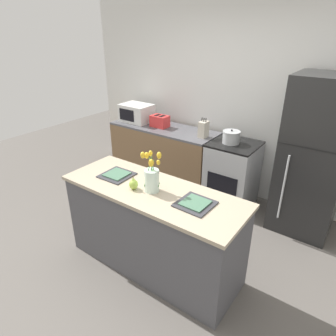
{
  "coord_description": "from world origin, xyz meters",
  "views": [
    {
      "loc": [
        1.53,
        -1.86,
        2.27
      ],
      "look_at": [
        0.0,
        0.25,
        1.02
      ],
      "focal_mm": 32.0,
      "sensor_mm": 36.0,
      "label": 1
    }
  ],
  "objects_px": {
    "flower_vase": "(152,177)",
    "plate_setting_right": "(195,204)",
    "refrigerator": "(314,158)",
    "knife_block": "(203,129)",
    "plate_setting_left": "(117,175)",
    "toaster": "(160,121)",
    "pear_figurine": "(133,184)",
    "cooking_pot": "(231,137)",
    "stove_range": "(232,174)",
    "microwave": "(137,113)"
  },
  "relations": [
    {
      "from": "microwave",
      "to": "knife_block",
      "type": "height_order",
      "value": "same"
    },
    {
      "from": "plate_setting_left",
      "to": "microwave",
      "type": "height_order",
      "value": "microwave"
    },
    {
      "from": "plate_setting_left",
      "to": "refrigerator",
      "type": "bearing_deg",
      "value": 46.56
    },
    {
      "from": "plate_setting_left",
      "to": "knife_block",
      "type": "height_order",
      "value": "knife_block"
    },
    {
      "from": "stove_range",
      "to": "plate_setting_right",
      "type": "xyz_separation_m",
      "value": [
        0.36,
        -1.59,
        0.47
      ]
    },
    {
      "from": "plate_setting_left",
      "to": "stove_range",
      "type": "bearing_deg",
      "value": 70.67
    },
    {
      "from": "flower_vase",
      "to": "plate_setting_right",
      "type": "relative_size",
      "value": 1.3
    },
    {
      "from": "cooking_pot",
      "to": "knife_block",
      "type": "bearing_deg",
      "value": -178.51
    },
    {
      "from": "plate_setting_left",
      "to": "microwave",
      "type": "distance_m",
      "value": 1.96
    },
    {
      "from": "knife_block",
      "to": "refrigerator",
      "type": "bearing_deg",
      "value": 1.56
    },
    {
      "from": "stove_range",
      "to": "toaster",
      "type": "relative_size",
      "value": 3.15
    },
    {
      "from": "toaster",
      "to": "microwave",
      "type": "distance_m",
      "value": 0.47
    },
    {
      "from": "refrigerator",
      "to": "pear_figurine",
      "type": "height_order",
      "value": "refrigerator"
    },
    {
      "from": "pear_figurine",
      "to": "plate_setting_left",
      "type": "relative_size",
      "value": 0.45
    },
    {
      "from": "refrigerator",
      "to": "cooking_pot",
      "type": "xyz_separation_m",
      "value": [
        -1.0,
        -0.03,
        0.05
      ]
    },
    {
      "from": "toaster",
      "to": "cooking_pot",
      "type": "distance_m",
      "value": 1.17
    },
    {
      "from": "pear_figurine",
      "to": "plate_setting_left",
      "type": "height_order",
      "value": "pear_figurine"
    },
    {
      "from": "toaster",
      "to": "microwave",
      "type": "height_order",
      "value": "microwave"
    },
    {
      "from": "plate_setting_right",
      "to": "microwave",
      "type": "height_order",
      "value": "microwave"
    },
    {
      "from": "pear_figurine",
      "to": "toaster",
      "type": "bearing_deg",
      "value": 120.19
    },
    {
      "from": "pear_figurine",
      "to": "plate_setting_right",
      "type": "bearing_deg",
      "value": 9.86
    },
    {
      "from": "stove_range",
      "to": "flower_vase",
      "type": "xyz_separation_m",
      "value": [
        -0.08,
        -1.62,
        0.6
      ]
    },
    {
      "from": "plate_setting_right",
      "to": "cooking_pot",
      "type": "height_order",
      "value": "cooking_pot"
    },
    {
      "from": "plate_setting_left",
      "to": "knife_block",
      "type": "xyz_separation_m",
      "value": [
        0.1,
        1.55,
        0.08
      ]
    },
    {
      "from": "pear_figurine",
      "to": "flower_vase",
      "type": "bearing_deg",
      "value": 25.45
    },
    {
      "from": "flower_vase",
      "to": "toaster",
      "type": "relative_size",
      "value": 1.4
    },
    {
      "from": "toaster",
      "to": "pear_figurine",
      "type": "bearing_deg",
      "value": -59.81
    },
    {
      "from": "pear_figurine",
      "to": "toaster",
      "type": "distance_m",
      "value": 1.95
    },
    {
      "from": "stove_range",
      "to": "plate_setting_left",
      "type": "bearing_deg",
      "value": -109.33
    },
    {
      "from": "knife_block",
      "to": "microwave",
      "type": "bearing_deg",
      "value": 178.29
    },
    {
      "from": "flower_vase",
      "to": "knife_block",
      "type": "relative_size",
      "value": 1.45
    },
    {
      "from": "microwave",
      "to": "toaster",
      "type": "bearing_deg",
      "value": -1.36
    },
    {
      "from": "pear_figurine",
      "to": "toaster",
      "type": "relative_size",
      "value": 0.49
    },
    {
      "from": "plate_setting_left",
      "to": "toaster",
      "type": "relative_size",
      "value": 1.08
    },
    {
      "from": "flower_vase",
      "to": "plate_setting_left",
      "type": "height_order",
      "value": "flower_vase"
    },
    {
      "from": "cooking_pot",
      "to": "knife_block",
      "type": "relative_size",
      "value": 0.84
    },
    {
      "from": "refrigerator",
      "to": "knife_block",
      "type": "distance_m",
      "value": 1.41
    },
    {
      "from": "plate_setting_left",
      "to": "plate_setting_right",
      "type": "relative_size",
      "value": 1.0
    },
    {
      "from": "pear_figurine",
      "to": "cooking_pot",
      "type": "bearing_deg",
      "value": 83.51
    },
    {
      "from": "microwave",
      "to": "pear_figurine",
      "type": "bearing_deg",
      "value": -49.46
    },
    {
      "from": "plate_setting_right",
      "to": "cooking_pot",
      "type": "xyz_separation_m",
      "value": [
        -0.41,
        1.57,
        0.05
      ]
    },
    {
      "from": "stove_range",
      "to": "plate_setting_left",
      "type": "xyz_separation_m",
      "value": [
        -0.56,
        -1.59,
        0.47
      ]
    },
    {
      "from": "flower_vase",
      "to": "plate_setting_left",
      "type": "distance_m",
      "value": 0.49
    },
    {
      "from": "knife_block",
      "to": "flower_vase",
      "type": "bearing_deg",
      "value": -76.75
    },
    {
      "from": "flower_vase",
      "to": "microwave",
      "type": "xyz_separation_m",
      "value": [
        -1.61,
        1.62,
        -0.02
      ]
    },
    {
      "from": "stove_range",
      "to": "knife_block",
      "type": "height_order",
      "value": "knife_block"
    },
    {
      "from": "flower_vase",
      "to": "pear_figurine",
      "type": "distance_m",
      "value": 0.19
    },
    {
      "from": "refrigerator",
      "to": "microwave",
      "type": "xyz_separation_m",
      "value": [
        -2.64,
        -0.0,
        0.1
      ]
    },
    {
      "from": "refrigerator",
      "to": "flower_vase",
      "type": "bearing_deg",
      "value": -122.47
    },
    {
      "from": "stove_range",
      "to": "plate_setting_right",
      "type": "height_order",
      "value": "plate_setting_right"
    }
  ]
}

